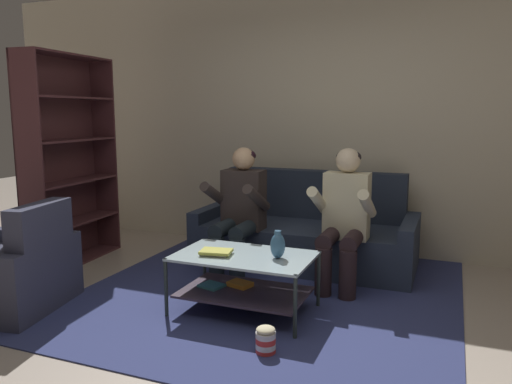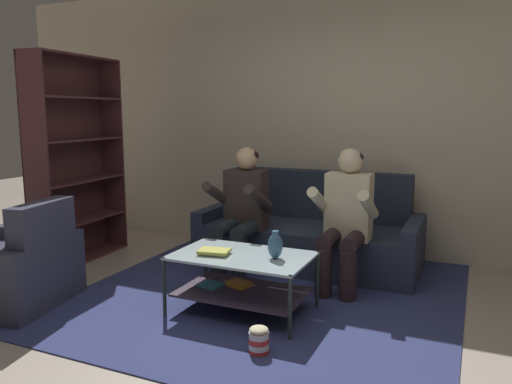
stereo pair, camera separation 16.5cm
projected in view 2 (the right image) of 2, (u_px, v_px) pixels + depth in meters
The scene contains 12 objects.
ground at pixel (241, 344), 3.25m from camera, with size 16.80×16.80×0.00m, color #B5A697.
back_partition at pixel (343, 116), 5.24m from camera, with size 8.40×0.12×2.90m, color beige.
couch at pixel (310, 236), 4.92m from camera, with size 2.11×0.90×0.90m.
person_seated_left at pixel (242, 207), 4.58m from camera, with size 0.50×0.58×1.17m.
person_seated_right at pixel (346, 215), 4.19m from camera, with size 0.50×0.58×1.19m.
coffee_table at pixel (241, 274), 3.74m from camera, with size 1.02×0.63×0.45m.
area_rug at pixel (275, 289), 4.25m from camera, with size 3.00×3.30×0.01m.
vase at pixel (275, 246), 3.60m from camera, with size 0.11×0.11×0.21m.
book_stack at pixel (214, 252), 3.72m from camera, with size 0.25×0.20×0.04m.
bookshelf at pixel (71, 173), 4.97m from camera, with size 0.37×1.15×2.04m.
armchair at pixel (11, 270), 3.89m from camera, with size 0.99×0.96×0.83m.
popcorn_tub at pixel (259, 340), 3.10m from camera, with size 0.13×0.13×0.18m.
Camera 2 is at (1.34, -2.75, 1.50)m, focal length 35.00 mm.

